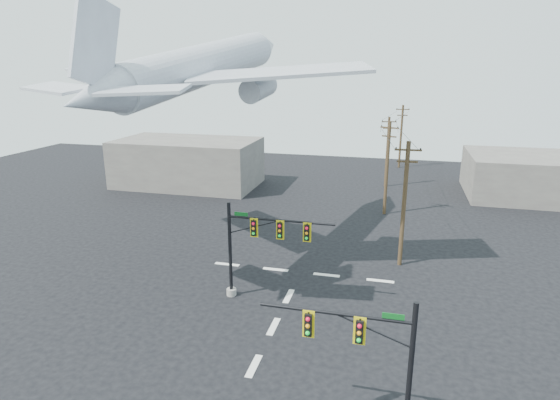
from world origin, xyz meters
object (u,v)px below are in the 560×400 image
(utility_pole_b, at_px, (387,167))
(airliner, at_px, (202,67))
(signal_mast_far, at_px, (255,246))
(utility_pole_a, at_px, (404,202))
(utility_pole_c, at_px, (387,151))
(signal_mast_near, at_px, (376,364))
(utility_pole_d, at_px, (401,135))

(utility_pole_b, bearing_deg, airliner, -108.96)
(signal_mast_far, relative_size, utility_pole_b, 0.75)
(utility_pole_a, bearing_deg, utility_pole_c, 92.45)
(utility_pole_a, bearing_deg, signal_mast_near, -95.36)
(signal_mast_far, xyz_separation_m, utility_pole_c, (7.33, 33.55, 0.90))
(signal_mast_near, xyz_separation_m, signal_mast_far, (-8.40, 10.35, 0.34))
(utility_pole_b, distance_m, airliner, 22.69)
(utility_pole_b, relative_size, airliner, 0.36)
(utility_pole_b, bearing_deg, utility_pole_d, 110.09)
(utility_pole_a, bearing_deg, utility_pole_b, 95.15)
(signal_mast_far, distance_m, utility_pole_a, 12.57)
(signal_mast_far, relative_size, utility_pole_a, 0.74)
(utility_pole_d, bearing_deg, utility_pole_b, -99.05)
(utility_pole_b, bearing_deg, utility_pole_c, 114.75)
(signal_mast_near, distance_m, airliner, 24.89)
(utility_pole_c, distance_m, utility_pole_d, 12.51)
(signal_mast_near, bearing_deg, utility_pole_b, 91.27)
(utility_pole_b, height_order, utility_pole_d, utility_pole_b)
(airliner, bearing_deg, utility_pole_c, -17.83)
(signal_mast_far, height_order, airliner, airliner)
(airliner, bearing_deg, signal_mast_far, -128.71)
(signal_mast_near, xyz_separation_m, utility_pole_a, (1.01, 18.58, 1.69))
(signal_mast_far, distance_m, airliner, 14.28)
(signal_mast_near, bearing_deg, utility_pole_c, 91.40)
(signal_mast_far, distance_m, utility_pole_d, 46.83)
(signal_mast_near, height_order, utility_pole_d, utility_pole_d)
(utility_pole_c, bearing_deg, airliner, -127.08)
(signal_mast_far, xyz_separation_m, utility_pole_a, (9.41, 8.23, 1.35))
(utility_pole_a, distance_m, utility_pole_c, 25.40)
(signal_mast_far, xyz_separation_m, utility_pole_d, (8.95, 45.95, 1.17))
(utility_pole_b, xyz_separation_m, airliner, (-13.61, -15.13, 10.04))
(signal_mast_near, relative_size, utility_pole_c, 0.74)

